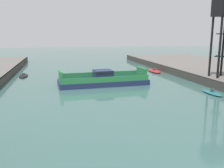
% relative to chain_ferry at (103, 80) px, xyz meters
% --- Properties ---
extents(chain_ferry, '(19.06, 8.00, 3.30)m').
position_rel_chain_ferry_xyz_m(chain_ferry, '(0.00, 0.00, 0.00)').
color(chain_ferry, navy).
rests_on(chain_ferry, ground).
extents(moored_boat_near_left, '(2.11, 6.31, 0.91)m').
position_rel_chain_ferry_xyz_m(moored_boat_near_left, '(-17.85, 14.43, -0.78)').
color(moored_boat_near_left, black).
rests_on(moored_boat_near_left, ground).
extents(moored_boat_near_right, '(1.82, 5.39, 0.92)m').
position_rel_chain_ferry_xyz_m(moored_boat_near_right, '(17.52, -12.79, -0.77)').
color(moored_boat_near_right, '#237075').
rests_on(moored_boat_near_right, ground).
extents(moored_boat_far_left, '(3.39, 7.98, 1.03)m').
position_rel_chain_ferry_xyz_m(moored_boat_far_left, '(17.72, 14.67, -0.72)').
color(moored_boat_far_left, red).
rests_on(moored_boat_far_left, ground).
extents(crane_tower, '(3.72, 3.72, 15.60)m').
position_rel_chain_ferry_xyz_m(crane_tower, '(23.54, -6.18, 13.35)').
color(crane_tower, black).
rests_on(crane_tower, quay_right).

